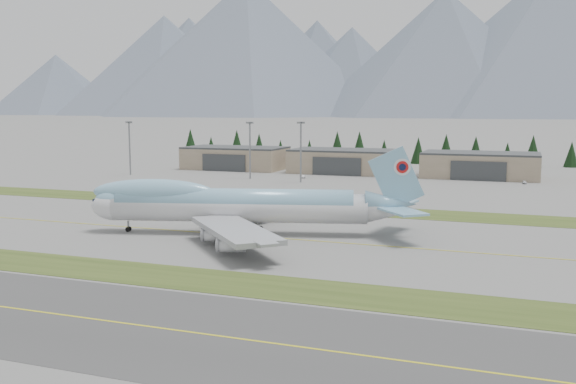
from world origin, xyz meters
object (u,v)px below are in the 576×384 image
at_px(boeing_747_freighter, 235,205).
at_px(hangar_left, 235,158).
at_px(hangar_right, 480,165).
at_px(service_vehicle_b, 392,184).
at_px(service_vehicle_a, 303,178).
at_px(service_vehicle_c, 524,184).
at_px(hangar_center, 344,161).

xyz_separation_m(boeing_747_freighter, hangar_left, (-68.36, 148.05, -1.56)).
xyz_separation_m(hangar_right, service_vehicle_b, (-31.33, -34.64, -5.39)).
height_order(service_vehicle_a, service_vehicle_b, service_vehicle_b).
bearing_deg(service_vehicle_b, hangar_left, 79.09).
bearing_deg(service_vehicle_b, service_vehicle_c, -59.27).
bearing_deg(service_vehicle_b, service_vehicle_a, 91.78).
distance_m(hangar_center, service_vehicle_b, 45.28).
xyz_separation_m(hangar_center, service_vehicle_b, (28.67, -34.64, -5.39)).
xyz_separation_m(hangar_left, service_vehicle_c, (132.98, -17.52, -5.39)).
xyz_separation_m(service_vehicle_a, service_vehicle_c, (88.52, 10.35, 0.00)).
height_order(hangar_left, service_vehicle_a, hangar_left).
relative_size(boeing_747_freighter, service_vehicle_a, 22.06).
bearing_deg(hangar_right, service_vehicle_b, -132.13).
bearing_deg(boeing_747_freighter, hangar_right, 57.55).
bearing_deg(hangar_left, boeing_747_freighter, -65.22).
distance_m(hangar_left, service_vehicle_c, 134.24).
distance_m(boeing_747_freighter, hangar_left, 163.08).
distance_m(hangar_right, service_vehicle_a, 76.03).
relative_size(hangar_center, service_vehicle_a, 13.22).
relative_size(service_vehicle_a, service_vehicle_b, 0.89).
height_order(hangar_left, service_vehicle_b, hangar_left).
relative_size(hangar_left, hangar_center, 1.00).
bearing_deg(hangar_left, hangar_center, 0.00).
distance_m(hangar_center, service_vehicle_a, 30.28).
bearing_deg(service_vehicle_a, hangar_center, 38.36).
relative_size(service_vehicle_a, service_vehicle_c, 0.97).
xyz_separation_m(hangar_left, hangar_center, (55.00, 0.00, 0.00)).
xyz_separation_m(boeing_747_freighter, hangar_right, (46.64, 148.05, -1.56)).
relative_size(hangar_left, service_vehicle_a, 13.22).
bearing_deg(hangar_center, boeing_747_freighter, -84.84).
xyz_separation_m(hangar_right, service_vehicle_a, (-70.53, -27.87, -5.39)).
xyz_separation_m(hangar_left, service_vehicle_a, (44.47, -27.87, -5.39)).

